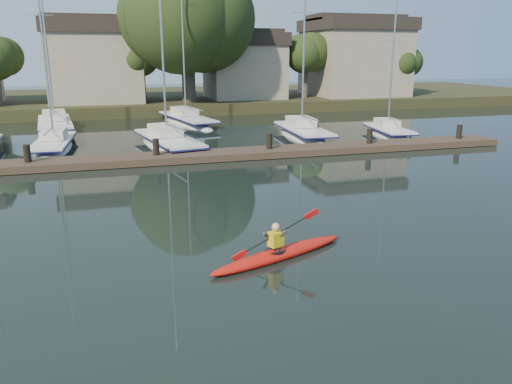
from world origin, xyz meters
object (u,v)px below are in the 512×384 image
object	(u,v)px
kayak	(279,252)
dock	(215,155)
sailboat_4	(388,138)
sailboat_1	(55,152)
sailboat_2	(169,150)
sailboat_6	(187,126)
sailboat_3	(303,140)
sailboat_5	(56,133)

from	to	relation	value
kayak	dock	world-z (taller)	kayak
sailboat_4	sailboat_1	bearing A→B (deg)	-174.29
sailboat_2	sailboat_4	world-z (taller)	sailboat_2
sailboat_6	sailboat_3	bearing A→B (deg)	-65.36
dock	sailboat_5	size ratio (longest dim) A/B	2.08
sailboat_3	sailboat_5	bearing A→B (deg)	156.40
sailboat_5	sailboat_1	bearing A→B (deg)	-91.74
kayak	sailboat_6	size ratio (longest dim) A/B	0.28
sailboat_2	sailboat_1	bearing A→B (deg)	158.69
sailboat_1	sailboat_2	distance (m)	6.50
sailboat_2	sailboat_5	xyz separation A→B (m)	(-7.00, 9.15, -0.01)
sailboat_3	sailboat_1	bearing A→B (deg)	-177.02
sailboat_3	sailboat_4	distance (m)	5.84
sailboat_5	dock	bearing A→B (deg)	-61.92
sailboat_6	dock	bearing A→B (deg)	-104.40
dock	sailboat_6	world-z (taller)	sailboat_6
sailboat_4	sailboat_6	xyz separation A→B (m)	(-12.06, 9.63, -0.01)
sailboat_2	sailboat_4	size ratio (longest dim) A/B	1.44
sailboat_2	sailboat_4	distance (m)	14.68
kayak	sailboat_2	world-z (taller)	sailboat_2
sailboat_3	sailboat_4	world-z (taller)	sailboat_3
sailboat_4	dock	bearing A→B (deg)	-153.36
sailboat_4	sailboat_3	bearing A→B (deg)	178.34
sailboat_2	dock	bearing A→B (deg)	-75.08
dock	sailboat_4	xyz separation A→B (m)	(12.73, 4.19, -0.38)
sailboat_1	sailboat_5	world-z (taller)	sailboat_5
sailboat_6	sailboat_2	bearing A→B (deg)	-116.58
sailboat_3	kayak	bearing A→B (deg)	-110.36
kayak	sailboat_1	world-z (taller)	sailboat_1
kayak	sailboat_2	size ratio (longest dim) A/B	0.29
sailboat_6	sailboat_5	bearing A→B (deg)	172.27
sailboat_1	sailboat_3	size ratio (longest dim) A/B	0.94
sailboat_4	sailboat_5	xyz separation A→B (m)	(-21.68, 8.98, -0.03)
kayak	dock	bearing A→B (deg)	64.81
sailboat_2	sailboat_5	world-z (taller)	sailboat_5
sailboat_4	sailboat_5	distance (m)	23.47
sailboat_3	sailboat_5	xyz separation A→B (m)	(-15.94, 7.96, -0.00)
sailboat_1	sailboat_2	xyz separation A→B (m)	(6.39, -1.17, -0.02)
sailboat_2	sailboat_6	world-z (taller)	sailboat_6
sailboat_5	sailboat_6	bearing A→B (deg)	-2.24
sailboat_1	sailboat_6	distance (m)	12.47
sailboat_1	sailboat_4	size ratio (longest dim) A/B	1.19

